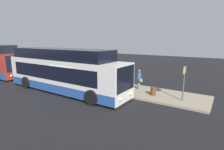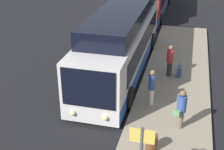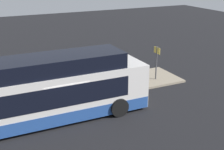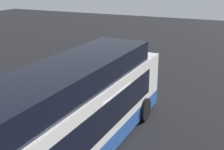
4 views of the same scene
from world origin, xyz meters
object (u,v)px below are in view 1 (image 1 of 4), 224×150
(passenger_boarding, at_px, (90,74))
(sign_post, at_px, (184,79))
(passenger_waiting, at_px, (115,79))
(bus_lead, at_px, (63,72))
(suitcase, at_px, (93,80))
(passenger_with_bags, at_px, (139,79))
(trash_bin, at_px, (153,91))

(passenger_boarding, relative_size, sign_post, 0.71)
(passenger_boarding, distance_m, passenger_waiting, 3.35)
(bus_lead, bearing_deg, suitcase, 81.12)
(passenger_with_bags, relative_size, trash_bin, 2.71)
(sign_post, relative_size, trash_bin, 3.86)
(passenger_boarding, relative_size, suitcase, 2.22)
(passenger_waiting, distance_m, trash_bin, 3.37)
(bus_lead, xyz_separation_m, passenger_with_bags, (5.45, 3.70, -0.55))
(passenger_waiting, xyz_separation_m, trash_bin, (3.27, 0.48, -0.65))
(trash_bin, bearing_deg, bus_lead, -158.81)
(passenger_boarding, distance_m, suitcase, 0.87)
(bus_lead, distance_m, passenger_waiting, 4.52)
(bus_lead, bearing_deg, passenger_with_bags, 34.21)
(passenger_with_bags, height_order, trash_bin, passenger_with_bags)
(trash_bin, bearing_deg, passenger_waiting, -171.71)
(bus_lead, distance_m, passenger_boarding, 2.94)
(passenger_with_bags, height_order, suitcase, passenger_with_bags)
(sign_post, xyz_separation_m, trash_bin, (-2.20, 0.08, -1.27))
(passenger_waiting, bearing_deg, suitcase, -102.34)
(passenger_waiting, relative_size, trash_bin, 2.71)
(bus_lead, distance_m, trash_bin, 7.74)
(bus_lead, height_order, passenger_waiting, bus_lead)
(bus_lead, relative_size, passenger_with_bags, 6.98)
(bus_lead, height_order, passenger_with_bags, bus_lead)
(passenger_boarding, bearing_deg, suitcase, 12.99)
(suitcase, relative_size, sign_post, 0.32)
(passenger_boarding, bearing_deg, passenger_waiting, -89.79)
(passenger_boarding, xyz_separation_m, passenger_waiting, (3.31, -0.55, 0.01))
(passenger_waiting, bearing_deg, trash_bin, 104.02)
(passenger_boarding, relative_size, trash_bin, 2.75)
(bus_lead, xyz_separation_m, suitcase, (0.53, 3.38, -1.22))
(suitcase, distance_m, trash_bin, 6.64)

